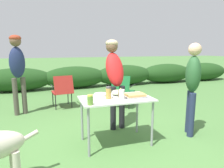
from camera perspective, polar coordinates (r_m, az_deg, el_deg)
ground_plane at (r=3.33m, az=1.13°, el=-16.43°), size 60.00×60.00×0.00m
shrub_hedge at (r=7.67m, az=-10.55°, el=1.92°), size 14.40×0.90×0.82m
folding_table at (r=3.09m, az=1.18°, el=-5.38°), size 1.10×0.64×0.74m
food_tray at (r=3.13m, az=6.62°, el=-3.28°), size 0.33×0.25×0.06m
plate_stack at (r=3.18m, az=-3.32°, el=-3.10°), size 0.21×0.21×0.04m
mixing_bowl at (r=3.24m, az=1.60°, el=-2.44°), size 0.21×0.21×0.09m
paper_cup_stack at (r=2.96m, az=2.81°, el=-3.04°), size 0.08×0.08×0.15m
spice_jar at (r=3.00m, az=-1.02°, el=-2.53°), size 0.08×0.08×0.19m
beer_bottle at (r=3.03m, az=2.48°, el=-2.67°), size 0.07×0.07×0.17m
relish_jar at (r=2.70m, az=-6.24°, el=-4.54°), size 0.08×0.08×0.14m
standing_person_in_navy_coat at (r=3.70m, az=0.77°, el=3.40°), size 0.39×0.51×1.65m
standing_person_in_gray_fleece at (r=3.62m, az=22.05°, el=0.93°), size 0.38×0.41×1.58m
standing_person_with_beanie at (r=4.87m, az=-25.44°, el=5.04°), size 0.40×0.35×1.78m
camp_chair_green_behind_table at (r=5.15m, az=-13.95°, el=-1.57°), size 0.54×0.65×0.83m
camp_chair_near_hedge at (r=5.04m, az=3.06°, el=-1.53°), size 0.73×0.75×0.83m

